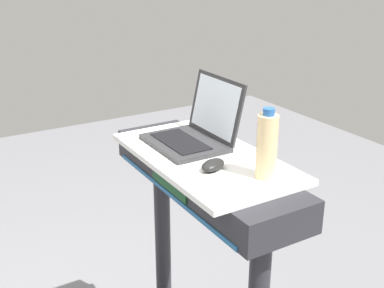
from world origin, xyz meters
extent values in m
cylinder|color=#28282D|center=(-0.34, 0.70, 0.60)|extent=(0.07, 0.07, 0.91)
cube|color=#28282D|center=(0.00, 0.70, 1.11)|extent=(0.90, 0.28, 0.11)
cube|color=#0C3F19|center=(0.00, 0.56, 1.11)|extent=(0.24, 0.01, 0.06)
cube|color=#1E598C|center=(0.00, 0.56, 1.07)|extent=(0.81, 0.00, 0.02)
cube|color=white|center=(0.00, 0.70, 1.18)|extent=(0.73, 0.39, 0.02)
cube|color=#2D2D30|center=(-0.11, 0.69, 1.20)|extent=(0.31, 0.23, 0.02)
cube|color=black|center=(-0.11, 0.67, 1.21)|extent=(0.25, 0.12, 0.00)
cube|color=#2D2D30|center=(-0.11, 0.82, 1.32)|extent=(0.31, 0.06, 0.22)
cube|color=white|center=(-0.11, 0.82, 1.32)|extent=(0.27, 0.04, 0.20)
ellipsoid|color=black|center=(0.13, 0.66, 1.21)|extent=(0.09, 0.12, 0.03)
cylinder|color=beige|center=(0.26, 0.77, 1.29)|extent=(0.07, 0.07, 0.21)
cylinder|color=#2659A5|center=(0.26, 0.77, 1.41)|extent=(0.04, 0.04, 0.02)
camera|label=1|loc=(1.35, -0.16, 1.85)|focal=45.81mm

